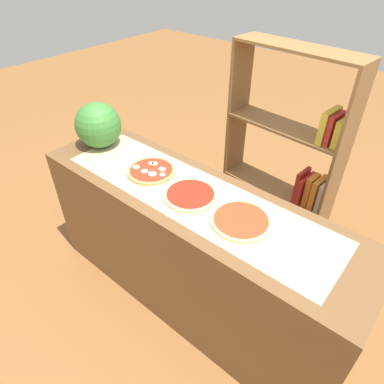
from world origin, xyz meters
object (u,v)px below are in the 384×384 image
object	(u,v)px
pizza_plain_1	(190,195)
watermelon	(98,125)
bookshelf	(290,174)
pizza_mozzarella_0	(151,171)
pizza_plain_2	(241,220)

from	to	relation	value
pizza_plain_1	watermelon	size ratio (longest dim) A/B	1.01
bookshelf	watermelon	bearing A→B (deg)	-142.10
watermelon	bookshelf	size ratio (longest dim) A/B	0.20
pizza_mozzarella_0	pizza_plain_1	distance (m)	0.33
pizza_plain_2	bookshelf	size ratio (longest dim) A/B	0.20
pizza_plain_1	watermelon	distance (m)	0.83
pizza_plain_1	pizza_mozzarella_0	bearing A→B (deg)	175.83
pizza_plain_2	watermelon	bearing A→B (deg)	178.02
watermelon	bookshelf	distance (m)	1.35
pizza_mozzarella_0	pizza_plain_1	bearing A→B (deg)	-4.17
pizza_plain_2	watermelon	xyz separation A→B (m)	(-1.15, 0.04, 0.14)
pizza_mozzarella_0	watermelon	bearing A→B (deg)	177.97
pizza_plain_1	bookshelf	distance (m)	0.89
pizza_plain_2	bookshelf	distance (m)	0.88
pizza_mozzarella_0	watermelon	world-z (taller)	watermelon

